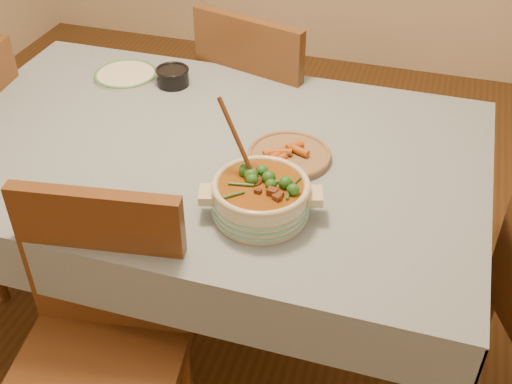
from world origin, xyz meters
TOP-DOWN VIEW (x-y plane):
  - floor at (0.00, 0.00)m, footprint 4.50×4.50m
  - dining_table at (0.00, 0.00)m, footprint 1.68×1.08m
  - stew_casserole at (0.25, -0.26)m, footprint 0.33×0.31m
  - white_plate at (-0.43, 0.34)m, footprint 0.24×0.24m
  - condiment_bowl at (-0.25, 0.34)m, footprint 0.14×0.14m
  - fried_plate at (0.26, 0.01)m, footprint 0.28×0.28m
  - chair_far at (0.00, 0.63)m, footprint 0.55×0.55m
  - chair_near at (-0.08, -0.60)m, footprint 0.49×0.49m

SIDE VIEW (x-z plane):
  - floor at x=0.00m, z-range 0.00..0.00m
  - chair_near at x=-0.08m, z-range 0.06..0.98m
  - chair_far at x=0.00m, z-range 0.06..1.02m
  - dining_table at x=0.00m, z-range 0.29..1.04m
  - white_plate at x=-0.43m, z-range 0.76..0.78m
  - fried_plate at x=0.26m, z-range 0.75..0.79m
  - condiment_bowl at x=-0.25m, z-range 0.76..0.82m
  - stew_casserole at x=0.25m, z-range 0.67..0.97m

